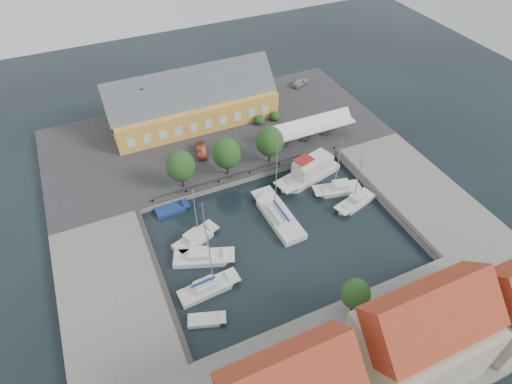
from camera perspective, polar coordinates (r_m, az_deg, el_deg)
ground at (r=58.51m, az=2.43°, el=-4.74°), size 140.00×140.00×0.00m
north_quay at (r=74.20m, az=-5.47°, el=7.63°), size 56.00×26.00×1.00m
west_quay at (r=54.02m, az=-18.53°, el=-12.73°), size 12.00×24.00×1.00m
east_quay at (r=67.38m, az=20.27°, el=0.41°), size 12.00×24.00×1.00m
south_bank at (r=48.61m, az=14.21°, el=-21.15°), size 56.00×14.00×1.00m
quay_edge_fittings at (r=60.71m, az=0.50°, el=-1.03°), size 56.00×24.72×0.40m
warehouse at (r=75.78m, az=-8.98°, el=11.67°), size 28.56×14.00×9.55m
tent_canopy at (r=71.04m, az=7.57°, el=8.77°), size 14.00×4.00×2.83m
quay_trees at (r=62.70m, az=-3.94°, el=5.16°), size 18.20×4.20×6.30m
car_silver at (r=87.29m, az=5.97°, el=14.36°), size 4.22×3.04×1.34m
car_red at (r=68.97m, az=-7.34°, el=5.56°), size 2.33×4.41×1.38m
center_sailboat at (r=59.42m, az=3.02°, el=-3.29°), size 3.56×11.03×14.65m
trawler at (r=65.75m, az=7.13°, el=2.65°), size 11.43×5.85×5.00m
east_boat_a at (r=64.53m, az=10.91°, el=0.28°), size 7.49×3.89×10.38m
east_boat_b at (r=63.07m, az=13.12°, el=-1.38°), size 7.05×3.90×9.50m
west_boat_b at (r=57.24m, az=-8.13°, el=-6.30°), size 6.88×4.50×9.26m
west_boat_c at (r=55.13m, az=-7.16°, el=-8.76°), size 8.10×5.05×10.65m
west_boat_d at (r=52.33m, az=-6.46°, el=-12.70°), size 7.70×2.80×10.24m
launch_sw at (r=50.30m, az=-6.66°, el=-16.68°), size 4.57×2.91×0.98m
launch_nw at (r=61.78m, az=-11.16°, el=-2.36°), size 4.98×2.14×0.88m
townhouses at (r=44.19m, az=19.31°, el=-19.16°), size 36.30×8.50×12.00m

